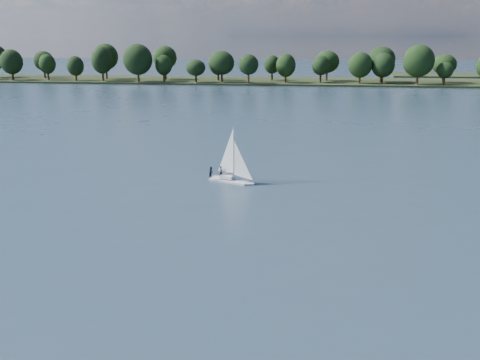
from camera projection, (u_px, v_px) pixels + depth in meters
name	position (u px, v px, depth m)	size (l,w,h in m)	color
ground	(267.00, 122.00, 124.91)	(700.00, 700.00, 0.00)	#233342
far_shore	(287.00, 82.00, 232.17)	(660.00, 40.00, 1.50)	black
sailboat	(229.00, 166.00, 72.69)	(6.27, 3.86, 8.00)	silver
treeline	(266.00, 63.00, 227.40)	(562.14, 73.63, 18.30)	black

